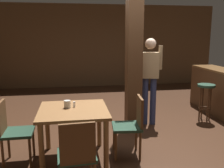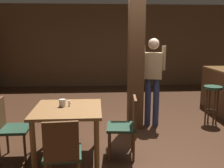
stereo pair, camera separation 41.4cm
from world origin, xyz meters
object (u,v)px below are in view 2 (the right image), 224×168
Objects in this scene: salt_shaker at (69,103)px; bar_stool_near at (212,96)px; chair_east at (127,123)px; standing_person at (153,76)px; dining_table at (68,116)px; chair_south at (62,152)px; chair_west at (9,125)px; napkin_cup at (62,103)px.

bar_stool_near is (2.73, 1.18, -0.22)m from salt_shaker.
chair_east is 0.52× the size of standing_person.
standing_person reaches higher than dining_table.
chair_west is (-0.87, 0.88, 0.00)m from chair_south.
napkin_cup is 3.08m from bar_stool_near.
salt_shaker is at bearing 13.40° from napkin_cup.
standing_person is (1.48, 2.11, 0.50)m from chair_south.
chair_south is at bearing -141.94° from bar_stool_near.
standing_person reaches higher than chair_west.
chair_east reaches higher than napkin_cup.
dining_table is 0.86m from chair_south.
bar_stool_near is (1.89, 1.28, 0.08)m from chair_east.
salt_shaker reaches higher than bar_stool_near.
bar_stool_near is (3.59, 1.25, 0.08)m from chair_west.
chair_east is (0.82, 0.85, 0.00)m from chair_south.
napkin_cup is (-0.93, 0.07, 0.31)m from chair_east.
salt_shaker is at bearing -156.54° from bar_stool_near.
chair_south is 11.10× the size of salt_shaker.
chair_south reaches higher than napkin_cup.
dining_table is 3.02m from bar_stool_near.
chair_east is 11.10× the size of salt_shaker.
chair_east is at bearing -4.27° from napkin_cup.
salt_shaker is at bearing -141.98° from standing_person.
standing_person is at bearing 36.81° from napkin_cup.
napkin_cup is at bearing -143.19° from standing_person.
chair_south reaches higher than bar_stool_near.
standing_person is (1.49, 1.17, 0.20)m from salt_shaker.
chair_east is at bearing -146.01° from bar_stool_near.
chair_east is (1.70, -0.03, 0.00)m from chair_west.
napkin_cup is 1.35× the size of salt_shaker.
standing_person is (1.51, 1.26, 0.37)m from dining_table.
salt_shaker is at bearing 4.22° from chair_west.
chair_west is 11.10× the size of salt_shaker.
chair_west reaches higher than dining_table.
standing_person is at bearing 39.88° from dining_table.
bar_stool_near is at bearing 19.15° from chair_west.
napkin_cup is (0.77, 0.04, 0.31)m from chair_west.
dining_table is 0.86m from chair_east.
standing_person is (0.66, 1.26, 0.50)m from chair_east.
chair_east reaches higher than bar_stool_near.
standing_person is (1.59, 1.19, 0.19)m from napkin_cup.
chair_south is 1.18m from chair_east.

